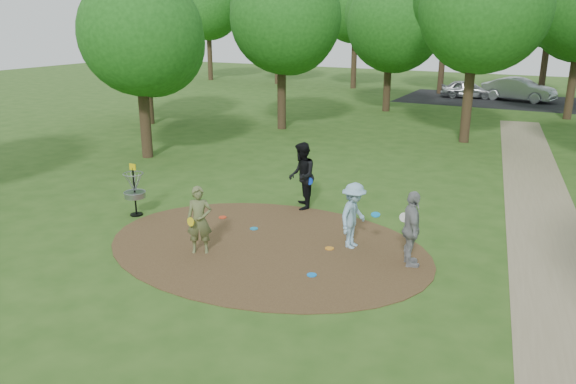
% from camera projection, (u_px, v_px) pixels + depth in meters
% --- Properties ---
extents(ground, '(100.00, 100.00, 0.00)m').
position_uv_depth(ground, '(266.00, 246.00, 14.08)').
color(ground, '#2D5119').
rests_on(ground, ground).
extents(dirt_clearing, '(8.40, 8.40, 0.02)m').
position_uv_depth(dirt_clearing, '(266.00, 246.00, 14.08)').
color(dirt_clearing, '#47301C').
rests_on(dirt_clearing, ground).
extents(footpath, '(7.55, 39.89, 0.01)m').
position_uv_depth(footpath, '(554.00, 267.00, 12.92)').
color(footpath, '#8C7A5B').
rests_on(footpath, ground).
extents(parking_lot, '(14.00, 8.00, 0.01)m').
position_uv_depth(parking_lot, '(506.00, 101.00, 38.63)').
color(parking_lot, black).
rests_on(parking_lot, ground).
extents(player_observer_with_disc, '(0.73, 0.65, 1.68)m').
position_uv_depth(player_observer_with_disc, '(199.00, 220.00, 13.47)').
color(player_observer_with_disc, '#61693D').
rests_on(player_observer_with_disc, ground).
extents(player_throwing_with_disc, '(1.06, 1.12, 1.67)m').
position_uv_depth(player_throwing_with_disc, '(353.00, 216.00, 13.79)').
color(player_throwing_with_disc, '#92BCDA').
rests_on(player_throwing_with_disc, ground).
extents(player_walking_with_disc, '(1.11, 1.21, 2.01)m').
position_uv_depth(player_walking_with_disc, '(302.00, 176.00, 16.62)').
color(player_walking_with_disc, black).
rests_on(player_walking_with_disc, ground).
extents(player_waiting_with_disc, '(0.84, 1.14, 1.79)m').
position_uv_depth(player_waiting_with_disc, '(412.00, 229.00, 12.74)').
color(player_waiting_with_disc, gray).
rests_on(player_waiting_with_disc, ground).
extents(disc_ground_cyan, '(0.22, 0.22, 0.02)m').
position_uv_depth(disc_ground_cyan, '(254.00, 229.00, 15.19)').
color(disc_ground_cyan, '#1784BB').
rests_on(disc_ground_cyan, dirt_clearing).
extents(disc_ground_blue, '(0.22, 0.22, 0.02)m').
position_uv_depth(disc_ground_blue, '(312.00, 275.00, 12.46)').
color(disc_ground_blue, '#0D7EEA').
rests_on(disc_ground_blue, dirt_clearing).
extents(disc_ground_red, '(0.22, 0.22, 0.02)m').
position_uv_depth(disc_ground_red, '(223.00, 217.00, 16.05)').
color(disc_ground_red, red).
rests_on(disc_ground_red, dirt_clearing).
extents(car_left, '(3.90, 2.18, 1.25)m').
position_uv_depth(car_left, '(467.00, 89.00, 39.94)').
color(car_left, '#A1A3A8').
rests_on(car_left, ground).
extents(car_right, '(5.01, 2.66, 1.57)m').
position_uv_depth(car_right, '(519.00, 89.00, 38.41)').
color(car_right, '#A3A7AA').
rests_on(car_right, ground).
extents(disc_ground_orange, '(0.22, 0.22, 0.02)m').
position_uv_depth(disc_ground_orange, '(329.00, 248.00, 13.89)').
color(disc_ground_orange, orange).
rests_on(disc_ground_orange, dirt_clearing).
extents(disc_golf_basket, '(0.63, 0.63, 1.54)m').
position_uv_depth(disc_golf_basket, '(134.00, 186.00, 16.05)').
color(disc_golf_basket, black).
rests_on(disc_golf_basket, ground).
extents(tree_ring, '(37.51, 45.42, 9.29)m').
position_uv_depth(tree_ring, '(457.00, 25.00, 19.73)').
color(tree_ring, '#332316').
rests_on(tree_ring, ground).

